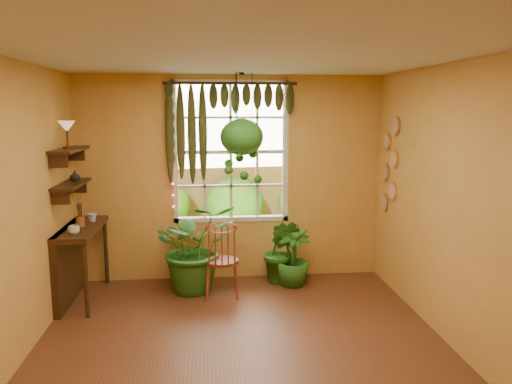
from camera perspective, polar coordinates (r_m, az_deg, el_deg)
floor at (r=4.84m, az=-1.40°, el=-18.34°), size 4.50×4.50×0.00m
ceiling at (r=4.31m, az=-1.55°, el=15.33°), size 4.50×4.50×0.00m
wall_back at (r=6.59m, az=-2.86°, el=1.53°), size 4.00×0.00×4.00m
wall_left at (r=4.69m, az=-26.68°, el=-2.74°), size 0.00×4.50×4.50m
wall_right at (r=4.94m, az=22.36°, el=-1.87°), size 0.00×4.50×4.50m
window at (r=6.59m, az=-2.90°, el=4.59°), size 1.52×0.10×1.86m
valance_vine at (r=6.44m, az=-3.66°, el=9.61°), size 1.70×0.12×1.10m
string_lights at (r=6.50m, az=-9.60°, el=4.85°), size 0.03×0.03×1.54m
wall_plates at (r=6.52m, az=15.01°, el=2.90°), size 0.04×0.32×1.10m
counter_ledge at (r=6.33m, az=-20.18°, el=-6.79°), size 0.40×1.20×0.90m
shelf_lower at (r=6.14m, az=-20.32°, el=0.83°), size 0.25×0.90×0.04m
shelf_upper at (r=6.10m, az=-20.54°, el=4.55°), size 0.25×0.90×0.04m
backyard at (r=11.20m, az=-2.76°, el=4.47°), size 14.00×10.00×12.00m
windsor_chair at (r=6.14m, az=-3.92°, el=-8.98°), size 0.41×0.44×1.10m
potted_plant_left at (r=6.29m, az=-6.98°, el=-6.26°), size 1.22×1.12×1.12m
potted_plant_mid at (r=6.55m, az=2.91°, el=-6.79°), size 0.58×0.53×0.85m
potted_plant_right at (r=6.48m, az=4.25°, el=-7.37°), size 0.46×0.46×0.77m
hanging_basket at (r=6.19m, az=-1.63°, el=5.90°), size 0.53×0.53×1.38m
cup_a at (r=5.84m, az=-20.11°, el=-4.10°), size 0.15×0.15×0.10m
cup_b at (r=6.41m, az=-18.21°, el=-2.78°), size 0.14×0.14×0.10m
brush_jar at (r=6.17m, az=-19.48°, el=-2.49°), size 0.10×0.10×0.35m
shelf_vase at (r=6.26m, az=-20.01°, el=1.74°), size 0.13×0.13×0.12m
tiffany_lamp at (r=5.97m, az=-20.81°, el=6.82°), size 0.19×0.19×0.31m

